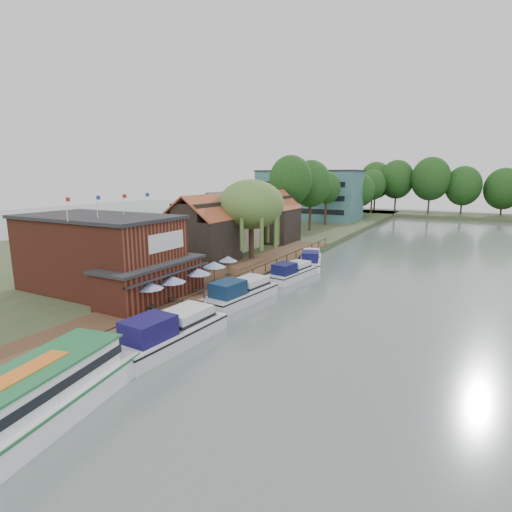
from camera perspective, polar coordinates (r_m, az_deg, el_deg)
The scene contains 27 objects.
ground at distance 32.81m, azimuth -0.76°, elevation -9.81°, with size 260.00×260.00×0.00m, color #586662.
land_bank at distance 77.17m, azimuth -7.59°, elevation 2.82°, with size 50.00×140.00×1.00m, color #384728.
quay_deck at distance 44.61m, azimuth -3.49°, elevation -2.66°, with size 6.00×50.00×0.10m, color #47301E.
quay_rail at distance 43.60m, azimuth -0.13°, elevation -2.36°, with size 0.20×49.00×1.00m, color black, non-canonical shape.
pub at distance 39.36m, azimuth -19.62°, elevation 0.16°, with size 20.00×11.00×7.30m, color maroon, non-canonical shape.
hotel_block at distance 103.62m, azimuth 7.57°, elevation 8.69°, with size 25.40×12.40×12.30m, color #38666B, non-canonical shape.
cottage_a at distance 50.95m, azimuth -7.88°, elevation 3.82°, with size 8.60×7.60×8.50m, color black, non-canonical shape.
cottage_b at distance 60.82m, azimuth -4.59°, elevation 5.11°, with size 9.60×8.60×8.50m, color beige, non-canonical shape.
cottage_c at distance 66.67m, azimuth 2.55°, elevation 5.69°, with size 7.60×7.60×8.50m, color black, non-canonical shape.
willow at distance 52.61m, azimuth -0.69°, elevation 5.22°, with size 8.60×8.60×10.43m, color #476B2D, non-canonical shape.
umbrella_0 at distance 33.57m, azimuth -14.90°, elevation -5.58°, with size 2.32×2.32×2.38m, color navy, non-canonical shape.
umbrella_1 at distance 35.10m, azimuth -11.89°, elevation -4.69°, with size 2.46×2.46×2.38m, color navy, non-canonical shape.
umbrella_2 at distance 37.42m, azimuth -8.19°, elevation -3.56°, with size 2.31×2.31×2.38m, color navy, non-canonical shape.
umbrella_3 at distance 40.16m, azimuth -5.98°, elevation -2.47°, with size 2.38×2.38×2.38m, color #1A4892, non-canonical shape.
umbrella_4 at distance 42.75m, azimuth -4.00°, elevation -1.58°, with size 2.00×2.00×2.38m, color navy, non-canonical shape.
cruiser_0 at distance 29.34m, azimuth -12.09°, elevation -9.94°, with size 3.47×10.73×2.64m, color silver, non-canonical shape.
cruiser_1 at distance 38.10m, azimuth -2.20°, elevation -4.84°, with size 3.26×10.07×2.45m, color silver, non-canonical shape.
cruiser_2 at distance 46.81m, azimuth 5.16°, elevation -1.99°, with size 2.88×8.94×2.13m, color silver, non-canonical shape.
cruiser_3 at distance 53.76m, azimuth 7.83°, elevation -0.22°, with size 3.06×9.47×2.28m, color white, non-canonical shape.
tour_boat at distance 22.45m, azimuth -30.79°, elevation -17.81°, with size 3.89×13.80×3.01m, color silver, non-canonical shape.
swan at distance 28.65m, azimuth -18.25°, elevation -13.20°, with size 0.44×0.44×0.44m, color white.
bank_tree_0 at distance 73.94m, azimuth 4.95°, elevation 8.57°, with size 7.82×7.82×14.57m, color #143811, non-canonical shape.
bank_tree_1 at distance 80.82m, azimuth 7.79°, elevation 8.52°, with size 8.02×8.02×13.94m, color #143811, non-canonical shape.
bank_tree_2 at distance 91.03m, azimuth 9.97°, elevation 8.12°, with size 6.22×6.22×11.88m, color #143811, non-canonical shape.
bank_tree_3 at distance 107.64m, azimuth 14.61°, elevation 8.27°, with size 7.34×7.34×11.38m, color #143811, non-canonical shape.
bank_tree_4 at distance 114.32m, azimuth 14.39°, elevation 8.44°, with size 6.86×6.86×11.35m, color #143811, non-canonical shape.
bank_tree_5 at distance 122.40m, azimuth 16.25°, elevation 8.81°, with size 7.60×7.60×12.61m, color #143811, non-canonical shape.
Camera 1 is at (14.92, -26.71, 11.86)m, focal length 28.00 mm.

